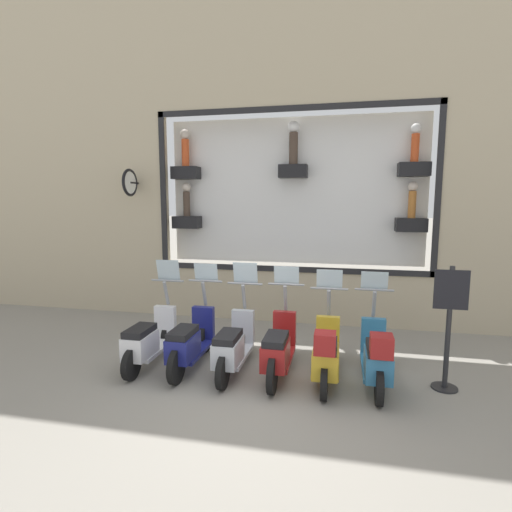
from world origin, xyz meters
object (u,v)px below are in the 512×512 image
Objects in this scene: scooter_silver_3 at (233,346)px; shop_sign_post at (449,324)px; scooter_white_5 at (149,340)px; scooter_yellow_1 at (326,353)px; scooter_teal_0 at (377,357)px; scooter_red_2 at (278,349)px; scooter_navy_4 at (190,342)px.

scooter_silver_3 is 1.02× the size of shop_sign_post.
scooter_white_5 is 1.01× the size of shop_sign_post.
scooter_white_5 is (0.07, 2.83, -0.03)m from scooter_yellow_1.
scooter_red_2 reaches higher than scooter_teal_0.
scooter_teal_0 is 1.00× the size of scooter_white_5.
scooter_red_2 is 1.02× the size of shop_sign_post.
scooter_yellow_1 is (-0.00, 0.71, -0.01)m from scooter_teal_0.
scooter_yellow_1 is at bearing -95.85° from scooter_red_2.
scooter_navy_4 reaches higher than scooter_teal_0.
scooter_white_5 reaches higher than scooter_teal_0.
shop_sign_post is (0.11, -3.09, 0.53)m from scooter_silver_3.
scooter_white_5 is at bearing 90.08° from scooter_red_2.
scooter_yellow_1 is at bearing -92.86° from scooter_silver_3.
scooter_white_5 is at bearing 88.59° from scooter_yellow_1.
scooter_red_2 is 1.01× the size of scooter_white_5.
scooter_yellow_1 is 0.71m from scooter_red_2.
scooter_white_5 reaches higher than scooter_silver_3.
scooter_white_5 is at bearing 90.05° from scooter_silver_3.
scooter_white_5 is at bearing 88.94° from scooter_teal_0.
scooter_red_2 is (0.07, 0.71, -0.02)m from scooter_yellow_1.
scooter_yellow_1 is 0.99× the size of scooter_silver_3.
scooter_silver_3 is 0.71m from scooter_navy_4.
scooter_silver_3 is (0.07, 1.42, -0.03)m from scooter_yellow_1.
shop_sign_post is at bearing -83.93° from scooter_yellow_1.
scooter_teal_0 is at bearing -91.38° from scooter_navy_4.
scooter_red_2 reaches higher than scooter_yellow_1.
scooter_silver_3 is at bearing -90.12° from scooter_navy_4.
shop_sign_post is (0.18, -1.67, 0.50)m from scooter_yellow_1.
scooter_white_5 reaches higher than scooter_navy_4.
scooter_yellow_1 is 1.42m from scooter_silver_3.
shop_sign_post reaches higher than scooter_white_5.
scooter_red_2 is at bearing -89.92° from scooter_white_5.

